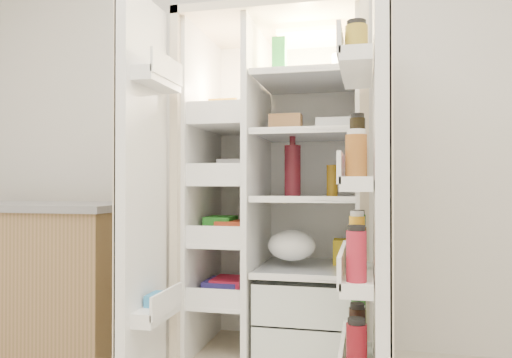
# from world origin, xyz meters

# --- Properties ---
(wall_back) EXTENTS (4.00, 0.02, 2.70)m
(wall_back) POSITION_xyz_m (0.00, 2.00, 1.35)
(wall_back) COLOR silver
(wall_back) RESTS_ON floor
(refrigerator) EXTENTS (0.93, 0.70, 1.80)m
(refrigerator) POSITION_xyz_m (0.06, 1.65, 0.74)
(refrigerator) COLOR beige
(refrigerator) RESTS_ON floor
(freezer_door) EXTENTS (0.15, 0.40, 1.72)m
(freezer_door) POSITION_xyz_m (-0.45, 1.05, 0.89)
(freezer_door) COLOR white
(freezer_door) RESTS_ON floor
(fridge_door) EXTENTS (0.17, 0.58, 1.72)m
(fridge_door) POSITION_xyz_m (0.53, 0.96, 0.87)
(fridge_door) COLOR white
(fridge_door) RESTS_ON floor
(kitchen_counter) EXTENTS (1.16, 0.62, 0.84)m
(kitchen_counter) POSITION_xyz_m (-1.36, 1.53, 0.42)
(kitchen_counter) COLOR #956E4A
(kitchen_counter) RESTS_ON floor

